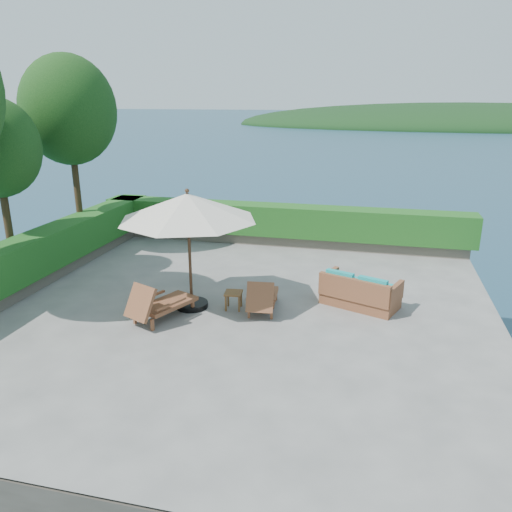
% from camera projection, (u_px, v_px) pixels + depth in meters
% --- Properties ---
extents(ground, '(12.00, 12.00, 0.00)m').
position_uv_depth(ground, '(236.00, 309.00, 11.80)').
color(ground, gray).
rests_on(ground, ground).
extents(foundation, '(12.00, 12.00, 3.00)m').
position_uv_depth(foundation, '(237.00, 367.00, 12.27)').
color(foundation, '#534B42').
rests_on(foundation, ocean).
extents(ocean, '(600.00, 600.00, 0.00)m').
position_uv_depth(ocean, '(237.00, 417.00, 12.72)').
color(ocean, '#17384A').
rests_on(ocean, ground).
extents(offshore_island, '(126.00, 57.60, 12.60)m').
position_uv_depth(offshore_island, '(462.00, 126.00, 136.73)').
color(offshore_island, black).
rests_on(offshore_island, ocean).
extents(planter_wall_far, '(12.00, 0.60, 0.36)m').
position_uv_depth(planter_wall_far, '(281.00, 239.00, 16.93)').
color(planter_wall_far, '#675F52').
rests_on(planter_wall_far, ground).
extents(planter_wall_left, '(0.60, 12.00, 0.36)m').
position_uv_depth(planter_wall_left, '(29.00, 282.00, 13.00)').
color(planter_wall_left, '#675F52').
rests_on(planter_wall_left, ground).
extents(hedge_far, '(12.40, 0.90, 1.00)m').
position_uv_depth(hedge_far, '(281.00, 220.00, 16.73)').
color(hedge_far, '#184F16').
rests_on(hedge_far, planter_wall_far).
extents(hedge_left, '(0.90, 12.40, 1.00)m').
position_uv_depth(hedge_left, '(26.00, 258.00, 12.79)').
color(hedge_left, '#184F16').
rests_on(hedge_left, planter_wall_left).
extents(tree_far, '(2.80, 2.80, 6.03)m').
position_uv_depth(tree_far, '(68.00, 111.00, 14.76)').
color(tree_far, '#3C2B17').
rests_on(tree_far, ground).
extents(patio_umbrella, '(3.32, 3.32, 2.86)m').
position_uv_depth(patio_umbrella, '(188.00, 208.00, 11.20)').
color(patio_umbrella, black).
rests_on(patio_umbrella, ground).
extents(lounge_left, '(1.29, 1.78, 0.95)m').
position_uv_depth(lounge_left, '(159.00, 303.00, 11.13)').
color(lounge_left, brown).
rests_on(lounge_left, ground).
extents(lounge_right, '(0.77, 1.54, 0.86)m').
position_uv_depth(lounge_right, '(262.00, 297.00, 11.60)').
color(lounge_right, brown).
rests_on(lounge_right, ground).
extents(side_table, '(0.44, 0.44, 0.43)m').
position_uv_depth(side_table, '(233.00, 295.00, 11.72)').
color(side_table, brown).
rests_on(side_table, ground).
extents(wicker_loveseat, '(1.99, 1.49, 0.88)m').
position_uv_depth(wicker_loveseat, '(359.00, 293.00, 11.87)').
color(wicker_loveseat, brown).
rests_on(wicker_loveseat, ground).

